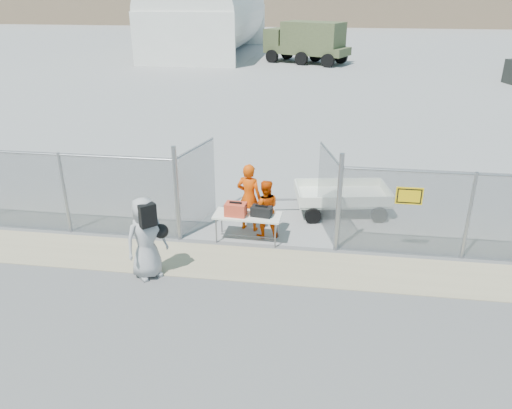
% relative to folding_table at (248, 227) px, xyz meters
% --- Properties ---
extents(ground, '(160.00, 160.00, 0.00)m').
position_rel_folding_table_xyz_m(ground, '(0.25, -2.20, -0.36)').
color(ground, '#555555').
extents(tarmac_inside, '(160.00, 80.00, 0.01)m').
position_rel_folding_table_xyz_m(tarmac_inside, '(0.25, 39.80, -0.35)').
color(tarmac_inside, gray).
rests_on(tarmac_inside, ground).
extents(dirt_strip, '(44.00, 1.60, 0.01)m').
position_rel_folding_table_xyz_m(dirt_strip, '(0.25, -1.20, -0.35)').
color(dirt_strip, tan).
rests_on(dirt_strip, ground).
extents(chain_link_fence, '(40.00, 0.20, 2.20)m').
position_rel_folding_table_xyz_m(chain_link_fence, '(0.25, -0.20, 0.74)').
color(chain_link_fence, gray).
rests_on(chain_link_fence, ground).
extents(quonset_hangar, '(9.00, 18.00, 8.00)m').
position_rel_folding_table_xyz_m(quonset_hangar, '(-9.75, 37.80, 3.64)').
color(quonset_hangar, white).
rests_on(quonset_hangar, ground).
extents(folding_table, '(1.72, 0.77, 0.72)m').
position_rel_folding_table_xyz_m(folding_table, '(0.00, 0.00, 0.00)').
color(folding_table, white).
rests_on(folding_table, ground).
extents(orange_bag, '(0.55, 0.39, 0.33)m').
position_rel_folding_table_xyz_m(orange_bag, '(-0.28, -0.08, 0.52)').
color(orange_bag, '#E3482C').
rests_on(orange_bag, folding_table).
extents(black_duffel, '(0.55, 0.37, 0.25)m').
position_rel_folding_table_xyz_m(black_duffel, '(0.36, -0.02, 0.48)').
color(black_duffel, black).
rests_on(black_duffel, folding_table).
extents(security_worker_left, '(0.76, 0.58, 1.85)m').
position_rel_folding_table_xyz_m(security_worker_left, '(-0.06, 0.63, 0.56)').
color(security_worker_left, '#DD4503').
rests_on(security_worker_left, ground).
extents(security_worker_right, '(0.86, 0.72, 1.55)m').
position_rel_folding_table_xyz_m(security_worker_right, '(0.41, 0.29, 0.42)').
color(security_worker_right, '#DD4503').
rests_on(security_worker_right, ground).
extents(visitor, '(1.09, 1.08, 1.90)m').
position_rel_folding_table_xyz_m(visitor, '(-1.94, -2.01, 0.59)').
color(visitor, '#9A9A9A').
rests_on(visitor, ground).
extents(utility_trailer, '(3.63, 2.30, 0.82)m').
position_rel_folding_table_xyz_m(utility_trailer, '(2.40, 2.11, 0.05)').
color(utility_trailer, white).
rests_on(utility_trailer, ground).
extents(military_truck, '(7.46, 5.18, 3.34)m').
position_rel_folding_table_xyz_m(military_truck, '(-0.14, 32.60, 1.31)').
color(military_truck, '#4C5632').
rests_on(military_truck, ground).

